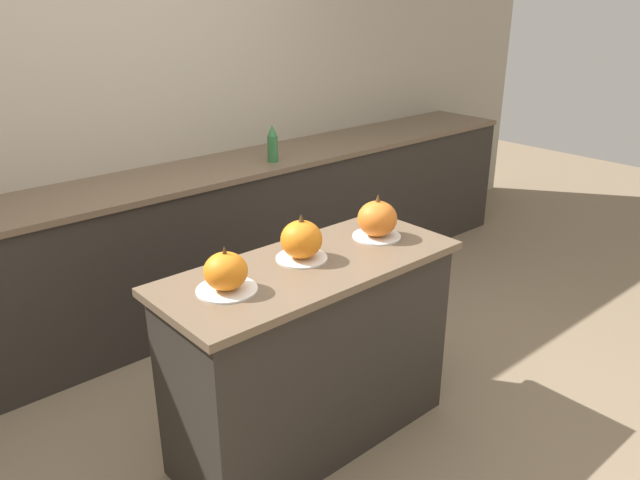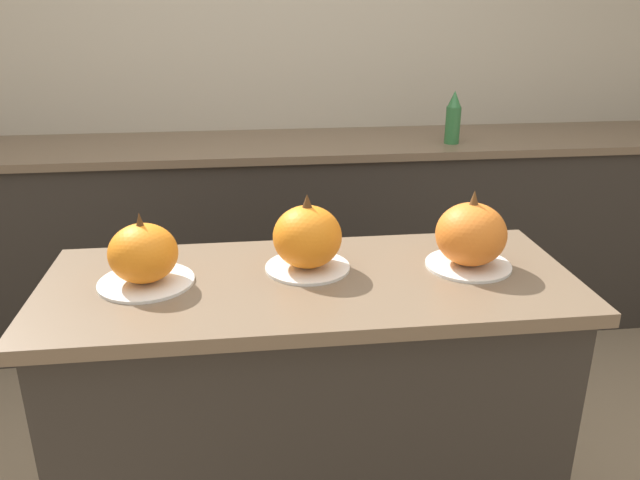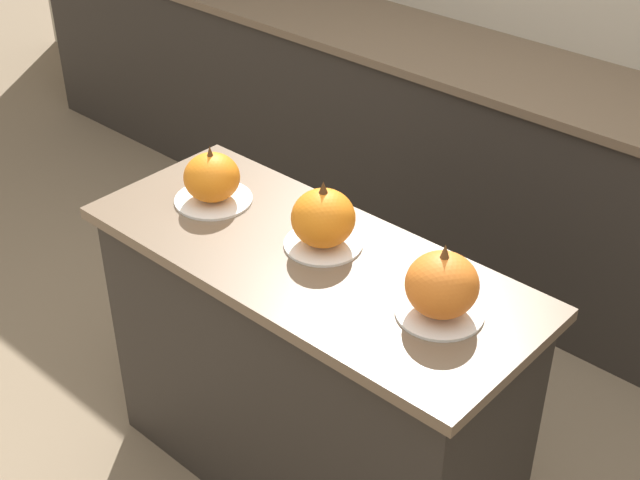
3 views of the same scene
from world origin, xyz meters
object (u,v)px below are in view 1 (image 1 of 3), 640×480
(pumpkin_cake_left, at_px, (226,273))
(bottle_tall, at_px, (272,144))
(pumpkin_cake_right, at_px, (377,220))
(pumpkin_cake_center, at_px, (302,241))

(pumpkin_cake_left, distance_m, bottle_tall, 1.74)
(pumpkin_cake_right, xyz_separation_m, bottle_tall, (0.36, 1.26, 0.07))
(pumpkin_cake_right, relative_size, bottle_tall, 0.95)
(pumpkin_cake_center, xyz_separation_m, pumpkin_cake_right, (0.42, -0.04, 0.00))
(pumpkin_cake_left, relative_size, bottle_tall, 1.00)
(pumpkin_cake_left, xyz_separation_m, bottle_tall, (1.19, 1.27, 0.08))
(pumpkin_cake_left, height_order, bottle_tall, bottle_tall)
(pumpkin_cake_left, bearing_deg, pumpkin_cake_center, 5.83)
(pumpkin_cake_center, relative_size, bottle_tall, 0.94)
(pumpkin_cake_left, relative_size, pumpkin_cake_center, 1.07)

